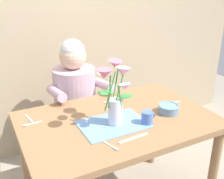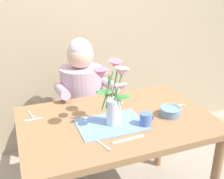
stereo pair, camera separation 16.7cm
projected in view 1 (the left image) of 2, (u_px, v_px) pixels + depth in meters
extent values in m
cube|color=tan|center=(61.00, 16.00, 2.38)|extent=(4.00, 0.10, 2.50)
cube|color=olive|center=(118.00, 121.00, 1.72)|extent=(1.20, 0.80, 0.04)
cylinder|color=olive|center=(213.00, 174.00, 1.81)|extent=(0.06, 0.06, 0.70)
cylinder|color=olive|center=(27.00, 164.00, 1.91)|extent=(0.06, 0.06, 0.70)
cylinder|color=olive|center=(153.00, 128.00, 2.37)|extent=(0.06, 0.06, 0.70)
cylinder|color=#4C4C56|center=(78.00, 144.00, 2.40)|extent=(0.30, 0.30, 0.40)
cylinder|color=#BC9EB2|center=(75.00, 98.00, 2.23)|extent=(0.34, 0.34, 0.50)
sphere|color=#DBB293|center=(73.00, 56.00, 2.10)|extent=(0.21, 0.21, 0.21)
sphere|color=silver|center=(72.00, 51.00, 2.08)|extent=(0.19, 0.19, 0.19)
cylinder|color=#BC9EB2|center=(56.00, 93.00, 1.98)|extent=(0.07, 0.33, 0.12)
cylinder|color=#BC9EB2|center=(103.00, 85.00, 2.14)|extent=(0.07, 0.33, 0.12)
cube|color=#6B93D1|center=(113.00, 124.00, 1.63)|extent=(0.40, 0.28, 0.00)
cylinder|color=silver|center=(115.00, 112.00, 1.61)|extent=(0.09, 0.09, 0.16)
cylinder|color=#388E42|center=(119.00, 90.00, 1.58)|extent=(0.07, 0.02, 0.20)
cone|color=pink|center=(123.00, 72.00, 1.56)|extent=(0.10, 0.10, 0.06)
sphere|color=#E5D14C|center=(123.00, 71.00, 1.55)|extent=(0.02, 0.02, 0.02)
cylinder|color=#388E42|center=(115.00, 85.00, 1.61)|extent=(0.07, 0.05, 0.22)
cone|color=#DB6684|center=(115.00, 64.00, 1.61)|extent=(0.10, 0.11, 0.06)
sphere|color=#E5D14C|center=(115.00, 63.00, 1.61)|extent=(0.02, 0.02, 0.02)
cylinder|color=#388E42|center=(110.00, 92.00, 1.57)|extent=(0.05, 0.07, 0.18)
cone|color=pink|center=(104.00, 76.00, 1.54)|extent=(0.10, 0.10, 0.05)
sphere|color=#E5D14C|center=(104.00, 75.00, 1.54)|extent=(0.02, 0.02, 0.02)
cylinder|color=#388E42|center=(110.00, 91.00, 1.52)|extent=(0.08, 0.02, 0.22)
cone|color=#DB6684|center=(104.00, 74.00, 1.44)|extent=(0.11, 0.11, 0.05)
sphere|color=#E5D14C|center=(104.00, 73.00, 1.44)|extent=(0.02, 0.02, 0.02)
cylinder|color=#388E42|center=(120.00, 97.00, 1.53)|extent=(0.04, 0.03, 0.16)
cone|color=pink|center=(125.00, 87.00, 1.47)|extent=(0.09, 0.10, 0.04)
sphere|color=#E5D14C|center=(125.00, 86.00, 1.46)|extent=(0.02, 0.02, 0.02)
ellipsoid|color=#388E42|center=(126.00, 96.00, 1.56)|extent=(0.10, 0.08, 0.03)
ellipsoid|color=#388E42|center=(105.00, 92.00, 1.56)|extent=(0.10, 0.08, 0.04)
ellipsoid|color=#388E42|center=(107.00, 93.00, 1.53)|extent=(0.09, 0.05, 0.03)
cylinder|color=#6689A8|center=(169.00, 109.00, 1.77)|extent=(0.13, 0.13, 0.05)
torus|color=#6689A8|center=(169.00, 106.00, 1.76)|extent=(0.14, 0.14, 0.01)
cube|color=silver|center=(133.00, 138.00, 1.49)|extent=(0.19, 0.03, 0.00)
cylinder|color=#476BB7|center=(147.00, 118.00, 1.63)|extent=(0.07, 0.07, 0.08)
torus|color=#476BB7|center=(152.00, 116.00, 1.64)|extent=(0.04, 0.01, 0.04)
cube|color=silver|center=(113.00, 103.00, 1.92)|extent=(0.09, 0.06, 0.00)
ellipsoid|color=silver|center=(105.00, 102.00, 1.92)|extent=(0.03, 0.03, 0.01)
cube|color=silver|center=(174.00, 102.00, 1.92)|extent=(0.10, 0.02, 0.00)
ellipsoid|color=silver|center=(168.00, 103.00, 1.90)|extent=(0.03, 0.02, 0.01)
cube|color=silver|center=(109.00, 145.00, 1.43)|extent=(0.04, 0.10, 0.00)
ellipsoid|color=silver|center=(116.00, 149.00, 1.40)|extent=(0.03, 0.03, 0.01)
cube|color=silver|center=(28.00, 118.00, 1.71)|extent=(0.03, 0.10, 0.00)
ellipsoid|color=silver|center=(31.00, 121.00, 1.67)|extent=(0.02, 0.03, 0.01)
cube|color=silver|center=(34.00, 123.00, 1.65)|extent=(0.10, 0.02, 0.00)
ellipsoid|color=silver|center=(25.00, 125.00, 1.62)|extent=(0.03, 0.02, 0.01)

